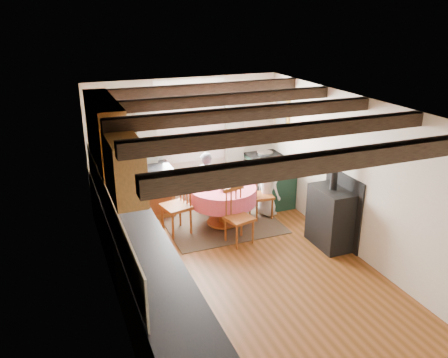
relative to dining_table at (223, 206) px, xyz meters
name	(u,v)px	position (x,y,z in m)	size (l,w,h in m)	color
floor	(244,272)	(-0.28, -1.56, -0.35)	(3.60, 5.50, 0.00)	brown
ceiling	(248,107)	(-0.28, -1.56, 2.05)	(3.60, 5.50, 0.00)	white
wall_back	(186,142)	(-0.28, 1.19, 0.85)	(3.60, 0.00, 2.40)	silver
wall_front	(383,315)	(-0.28, -4.31, 0.85)	(3.60, 0.00, 2.40)	silver
wall_left	(110,216)	(-2.08, -1.56, 0.85)	(0.00, 5.50, 2.40)	silver
wall_right	(357,178)	(1.52, -1.56, 0.85)	(0.00, 5.50, 2.40)	silver
beam_a	(341,160)	(-0.28, -3.56, 1.96)	(3.60, 0.16, 0.16)	#3A2A1D
beam_b	(286,133)	(-0.28, -2.56, 1.96)	(3.60, 0.16, 0.16)	#3A2A1D
beam_c	(247,114)	(-0.28, -1.56, 1.96)	(3.60, 0.16, 0.16)	#3A2A1D
beam_d	(219,100)	(-0.28, -0.56, 1.96)	(3.60, 0.16, 0.16)	#3A2A1D
beam_e	(197,89)	(-0.28, 0.44, 1.96)	(3.60, 0.16, 0.16)	#3A2A1D
splash_left	(108,206)	(-2.06, -1.26, 0.85)	(0.02, 4.50, 0.55)	beige
splash_back	(132,148)	(-1.28, 1.17, 0.85)	(1.40, 0.02, 0.55)	beige
base_cabinet_left	(139,266)	(-1.78, -1.56, 0.09)	(0.60, 5.30, 0.88)	#9C6228
base_cabinet_back	(136,194)	(-1.33, 0.89, 0.09)	(1.30, 0.60, 0.88)	#9C6228
worktop_left	(138,234)	(-1.76, -1.56, 0.55)	(0.64, 5.30, 0.04)	black
worktop_back	(134,170)	(-1.33, 0.87, 0.55)	(1.30, 0.64, 0.04)	black
wall_cabinet_glass	(105,131)	(-1.91, -0.36, 1.60)	(0.34, 1.80, 0.90)	#9C6228
wall_cabinet_solid	(124,167)	(-1.91, -1.86, 1.55)	(0.34, 0.90, 0.70)	#9C6228
window_frame	(190,121)	(-0.18, 1.18, 1.25)	(1.34, 0.03, 1.54)	white
window_pane	(190,121)	(-0.18, 1.18, 1.25)	(1.20, 0.01, 1.40)	white
curtain_left	(148,153)	(-1.03, 1.09, 0.75)	(0.35, 0.10, 2.10)	#B7BEA6
curtain_right	(234,144)	(0.67, 1.09, 0.75)	(0.35, 0.10, 2.10)	#B7BEA6
curtain_rod	(191,89)	(-0.18, 1.09, 1.85)	(0.03, 0.03, 2.00)	black
wall_picture	(282,113)	(1.49, 0.74, 1.35)	(0.04, 0.50, 0.60)	gold
wall_plate	(238,112)	(0.77, 1.16, 1.35)	(0.30, 0.30, 0.02)	silver
rug	(223,224)	(0.00, 0.00, -0.34)	(1.93, 1.50, 0.01)	#42341D
dining_table	(223,206)	(0.00, 0.00, 0.00)	(1.15, 1.15, 0.70)	pink
chair_near	(239,217)	(0.00, -0.72, 0.11)	(0.39, 0.41, 0.92)	#9B5021
chair_left	(176,204)	(-0.83, -0.01, 0.17)	(0.44, 0.47, 1.04)	#9B5021
chair_right	(261,194)	(0.75, 0.01, 0.10)	(0.39, 0.41, 0.90)	#9B5021
aga_range	(269,180)	(1.19, 0.58, 0.11)	(0.65, 1.00, 0.92)	#193A2D
cast_iron_stove	(332,202)	(1.30, -1.31, 0.40)	(0.45, 0.74, 1.49)	black
child_far	(206,183)	(-0.10, 0.59, 0.23)	(0.42, 0.28, 1.16)	#3C3F49
child_right	(267,187)	(0.90, 0.09, 0.19)	(0.53, 0.34, 1.08)	silver
bowl_a	(226,188)	(0.01, -0.11, 0.38)	(0.24, 0.24, 0.06)	silver
bowl_b	(207,187)	(-0.27, 0.06, 0.38)	(0.18, 0.18, 0.06)	silver
cup	(228,181)	(0.14, 0.12, 0.40)	(0.10, 0.10, 0.10)	silver
canister_tall	(123,164)	(-1.52, 0.83, 0.69)	(0.13, 0.13, 0.23)	#262628
canister_wide	(137,161)	(-1.24, 1.00, 0.67)	(0.18, 0.18, 0.20)	#262628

